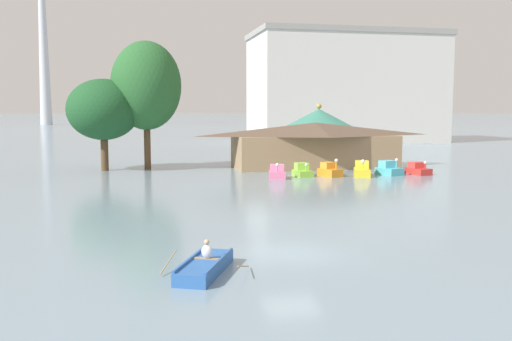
{
  "coord_description": "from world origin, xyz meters",
  "views": [
    {
      "loc": [
        -6.77,
        -23.68,
        6.4
      ],
      "look_at": [
        1.66,
        15.05,
        2.1
      ],
      "focal_mm": 39.53,
      "sensor_mm": 36.0,
      "label": 1
    }
  ],
  "objects": [
    {
      "name": "pedal_boat_orange",
      "position": [
        11.6,
        27.34,
        0.55
      ],
      "size": [
        2.09,
        2.6,
        1.78
      ],
      "rotation": [
        0.0,
        0.0,
        -1.23
      ],
      "color": "orange",
      "rests_on": "ground"
    },
    {
      "name": "boathouse",
      "position": [
        12.8,
        35.59,
        2.61
      ],
      "size": [
        19.13,
        7.44,
        4.98
      ],
      "color": "#9E7F5B",
      "rests_on": "ground"
    },
    {
      "name": "pedal_boat_pink",
      "position": [
        6.25,
        26.87,
        0.52
      ],
      "size": [
        2.02,
        2.59,
        1.53
      ],
      "rotation": [
        0.0,
        0.0,
        -1.8
      ],
      "color": "pink",
      "rests_on": "ground"
    },
    {
      "name": "background_building_block",
      "position": [
        34.64,
        83.02,
        10.76
      ],
      "size": [
        37.09,
        18.92,
        21.47
      ],
      "color": "silver",
      "rests_on": "ground"
    },
    {
      "name": "shoreline_tree_mid",
      "position": [
        -5.34,
        37.58,
        8.9
      ],
      "size": [
        7.42,
        7.42,
        13.6
      ],
      "color": "brown",
      "rests_on": "ground"
    },
    {
      "name": "green_roof_pavilion",
      "position": [
        17.25,
        47.55,
        3.77
      ],
      "size": [
        10.94,
        10.94,
        7.2
      ],
      "color": "#993328",
      "rests_on": "ground"
    },
    {
      "name": "ground_plane",
      "position": [
        0.0,
        0.0,
        0.0
      ],
      "size": [
        2000.0,
        2000.0,
        0.0
      ],
      "primitive_type": "plane",
      "color": "gray"
    },
    {
      "name": "pedal_boat_red",
      "position": [
        20.69,
        27.11,
        0.48
      ],
      "size": [
        2.01,
        2.79,
        1.42
      ],
      "rotation": [
        0.0,
        0.0,
        -1.34
      ],
      "color": "red",
      "rests_on": "ground"
    },
    {
      "name": "pedal_boat_cyan",
      "position": [
        17.76,
        27.38,
        0.55
      ],
      "size": [
        2.33,
        2.79,
        1.72
      ],
      "rotation": [
        0.0,
        0.0,
        -1.27
      ],
      "color": "#4CB7CC",
      "rests_on": "ground"
    },
    {
      "name": "pedal_boat_lime",
      "position": [
        9.07,
        28.04,
        0.5
      ],
      "size": [
        1.62,
        2.37,
        1.34
      ],
      "rotation": [
        0.0,
        0.0,
        -1.48
      ],
      "color": "#8CCC3F",
      "rests_on": "ground"
    },
    {
      "name": "pedal_boat_yellow",
      "position": [
        14.7,
        26.86,
        0.59
      ],
      "size": [
        2.36,
        3.2,
        1.73
      ],
      "rotation": [
        0.0,
        0.0,
        -1.91
      ],
      "color": "yellow",
      "rests_on": "ground"
    },
    {
      "name": "shoreline_tree_tall_left",
      "position": [
        -9.78,
        37.39,
        6.38
      ],
      "size": [
        7.55,
        7.55,
        9.59
      ],
      "color": "brown",
      "rests_on": "ground"
    },
    {
      "name": "rowboat_with_rower",
      "position": [
        -4.15,
        -2.21,
        0.28
      ],
      "size": [
        3.59,
        4.16,
        1.29
      ],
      "rotation": [
        0.0,
        0.0,
        4.29
      ],
      "color": "#2D60AD",
      "rests_on": "ground"
    }
  ]
}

